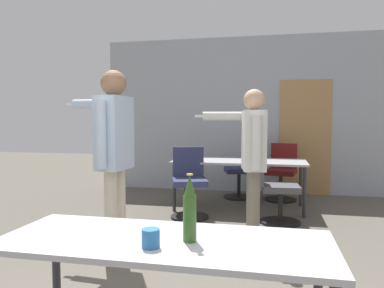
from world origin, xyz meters
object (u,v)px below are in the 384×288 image
person_center_tall (113,144)px  drink_cup (151,238)px  office_chair_far_left (282,173)px  office_chair_mid_tucked (275,190)px  beer_bottle (190,210)px  office_chair_near_pushed (189,184)px  office_chair_far_right (243,172)px  person_far_watching (252,151)px

person_center_tall → drink_cup: size_ratio=19.96×
office_chair_far_left → office_chair_mid_tucked: (-0.12, -1.50, -0.01)m
beer_bottle → office_chair_far_left: bearing=83.1°
office_chair_far_left → office_chair_mid_tucked: 1.50m
office_chair_near_pushed → office_chair_far_right: office_chair_near_pushed is taller
person_far_watching → beer_bottle: bearing=166.1°
office_chair_far_left → office_chair_far_right: size_ratio=1.00×
office_chair_far_left → office_chair_mid_tucked: size_ratio=1.01×
office_chair_far_left → office_chair_mid_tucked: office_chair_far_left is taller
office_chair_far_left → drink_cup: size_ratio=10.37×
drink_cup → person_center_tall: bearing=119.4°
office_chair_mid_tucked → office_chair_near_pushed: bearing=-99.7°
person_far_watching → office_chair_far_right: (-0.27, 2.38, -0.57)m
office_chair_mid_tucked → drink_cup: office_chair_mid_tucked is taller
office_chair_far_left → office_chair_mid_tucked: bearing=96.6°
office_chair_far_right → beer_bottle: (0.08, -4.60, 0.45)m
office_chair_far_left → office_chair_far_right: 0.64m
office_chair_far_right → beer_bottle: beer_bottle is taller
drink_cup → office_chair_far_left: bearing=81.4°
person_far_watching → office_chair_near_pushed: 1.45m
person_center_tall → office_chair_mid_tucked: 2.32m
drink_cup → person_far_watching: bearing=81.5°
office_chair_near_pushed → beer_bottle: bearing=85.4°
person_far_watching → office_chair_far_left: size_ratio=1.78×
office_chair_near_pushed → drink_cup: size_ratio=10.57×
person_far_watching → drink_cup: 2.40m
beer_bottle → person_center_tall: bearing=125.8°
drink_cup → office_chair_near_pushed: bearing=99.5°
office_chair_far_right → beer_bottle: 4.63m
drink_cup → office_chair_far_right: bearing=89.0°
person_center_tall → office_chair_near_pushed: person_center_tall is taller
office_chair_far_right → drink_cup: office_chair_far_right is taller
person_center_tall → beer_bottle: person_center_tall is taller
office_chair_near_pushed → beer_bottle: (0.72, -3.21, 0.44)m
office_chair_near_pushed → drink_cup: (0.56, -3.34, 0.32)m
person_far_watching → office_chair_far_right: size_ratio=1.77×
person_far_watching → office_chair_near_pushed: bearing=33.8°
office_chair_far_left → drink_cup: office_chair_far_left is taller
office_chair_far_left → beer_bottle: (-0.56, -4.61, 0.45)m
office_chair_far_left → office_chair_near_pushed: (-1.28, -1.40, 0.01)m
office_chair_far_left → beer_bottle: 4.67m
office_chair_far_left → office_chair_near_pushed: size_ratio=0.98×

